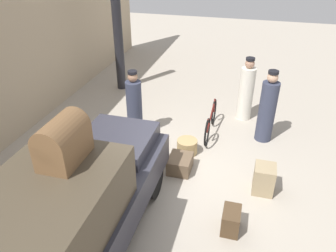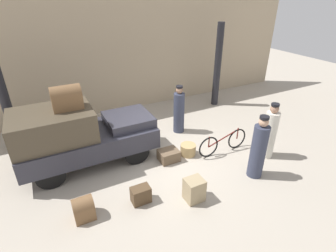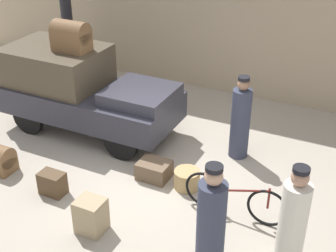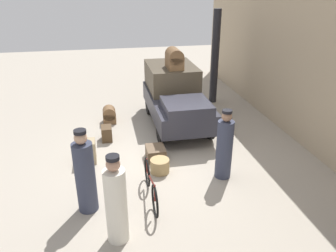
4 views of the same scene
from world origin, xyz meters
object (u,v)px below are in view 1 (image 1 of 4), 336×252
at_px(conductor_in_dark_uniform, 267,109).
at_px(suitcase_tan_flat, 180,164).
at_px(trunk_umber_medium, 264,179).
at_px(truck, 80,198).
at_px(trunk_on_truck_roof, 63,141).
at_px(bicycle, 211,121).
at_px(porter_with_bicycle, 246,92).
at_px(wicker_basket, 187,147).
at_px(trunk_large_brown, 231,220).
at_px(porter_lifting_near_truck, 134,107).

distance_m(conductor_in_dark_uniform, suitcase_tan_flat, 2.47).
relative_size(trunk_umber_medium, suitcase_tan_flat, 1.01).
distance_m(truck, trunk_on_truck_roof, 1.11).
bearing_deg(bicycle, porter_with_bicycle, -35.66).
bearing_deg(porter_with_bicycle, trunk_umber_medium, -168.75).
xyz_separation_m(wicker_basket, trunk_on_truck_roof, (-3.00, 1.00, 1.86)).
xyz_separation_m(truck, porter_with_bicycle, (4.89, -2.11, -0.16)).
height_order(bicycle, wicker_basket, bicycle).
height_order(porter_with_bicycle, trunk_on_truck_roof, trunk_on_truck_roof).
bearing_deg(bicycle, truck, 160.50).
xyz_separation_m(porter_with_bicycle, trunk_large_brown, (-4.02, -0.08, -0.56)).
bearing_deg(conductor_in_dark_uniform, suitcase_tan_flat, 136.31).
bearing_deg(porter_with_bicycle, trunk_on_truck_roof, 157.27).
xyz_separation_m(trunk_large_brown, trunk_on_truck_roof, (-1.01, 2.19, 1.82)).
distance_m(conductor_in_dark_uniform, trunk_large_brown, 3.15).
relative_size(bicycle, trunk_large_brown, 3.92).
xyz_separation_m(truck, porter_lifting_near_truck, (3.33, 0.40, -0.17)).
distance_m(porter_with_bicycle, trunk_umber_medium, 2.98).
distance_m(truck, conductor_in_dark_uniform, 4.74).
relative_size(conductor_in_dark_uniform, trunk_umber_medium, 3.08).
height_order(wicker_basket, trunk_umber_medium, trunk_umber_medium).
bearing_deg(truck, suitcase_tan_flat, -24.22).
xyz_separation_m(truck, conductor_in_dark_uniform, (3.94, -2.64, -0.13)).
relative_size(conductor_in_dark_uniform, porter_lifting_near_truck, 1.05).
distance_m(suitcase_tan_flat, trunk_on_truck_roof, 3.16).
xyz_separation_m(conductor_in_dark_uniform, trunk_umber_medium, (-1.93, -0.04, -0.51)).
xyz_separation_m(wicker_basket, porter_with_bicycle, (2.03, -1.10, 0.60)).
bearing_deg(truck, porter_with_bicycle, -23.30).
height_order(bicycle, porter_with_bicycle, porter_with_bicycle).
distance_m(truck, wicker_basket, 3.13).
bearing_deg(trunk_umber_medium, trunk_large_brown, 156.55).
bearing_deg(trunk_umber_medium, conductor_in_dark_uniform, 1.12).
height_order(truck, trunk_large_brown, truck).
relative_size(porter_lifting_near_truck, suitcase_tan_flat, 2.94).
relative_size(porter_lifting_near_truck, trunk_large_brown, 3.79).
bearing_deg(wicker_basket, trunk_large_brown, -149.29).
relative_size(truck, trunk_large_brown, 8.33).
relative_size(bicycle, trunk_umber_medium, 3.03).
bearing_deg(trunk_on_truck_roof, bicycle, -18.88).
bearing_deg(trunk_umber_medium, wicker_basket, 63.05).
bearing_deg(bicycle, trunk_umber_medium, -144.67).
bearing_deg(trunk_umber_medium, porter_lifting_near_truck, 66.87).
xyz_separation_m(truck, trunk_on_truck_roof, (-0.14, 0.00, 1.10)).
relative_size(truck, wicker_basket, 7.98).
relative_size(porter_lifting_near_truck, trunk_on_truck_roof, 2.30).
height_order(bicycle, trunk_on_truck_roof, trunk_on_truck_roof).
height_order(porter_with_bicycle, trunk_umber_medium, porter_with_bicycle).
xyz_separation_m(bicycle, conductor_in_dark_uniform, (0.08, -1.27, 0.46)).
bearing_deg(suitcase_tan_flat, conductor_in_dark_uniform, -43.69).
bearing_deg(suitcase_tan_flat, trunk_large_brown, -138.46).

